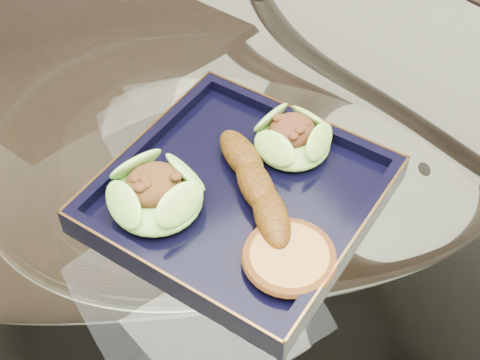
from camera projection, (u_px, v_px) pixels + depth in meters
dining_table at (194, 267)px, 0.87m from camera, size 1.13×1.13×0.77m
dining_chair at (56, 97)px, 1.23m from camera, size 0.50×0.50×0.91m
navy_plate at (240, 198)px, 0.72m from camera, size 0.36×0.36×0.02m
lettuce_wrap_left at (156, 195)px, 0.69m from camera, size 0.12×0.12×0.04m
lettuce_wrap_right at (293, 140)px, 0.75m from camera, size 0.09×0.09×0.03m
roasted_plantain at (256, 185)px, 0.70m from camera, size 0.07×0.17×0.03m
crumb_patty at (289, 259)px, 0.65m from camera, size 0.10×0.10×0.02m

